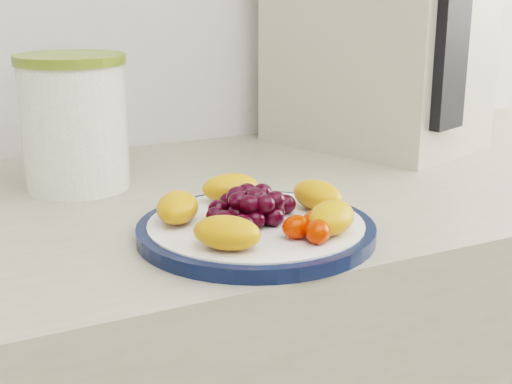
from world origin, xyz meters
name	(u,v)px	position (x,y,z in m)	size (l,w,h in m)	color
plate_rim	(256,231)	(-0.12, 1.02, 0.91)	(0.25, 0.25, 0.01)	#0A1535
plate_face	(256,230)	(-0.12, 1.02, 0.91)	(0.23, 0.23, 0.02)	white
canister	(75,127)	(-0.24, 1.30, 0.98)	(0.13, 0.13, 0.16)	#5A6E27
canister_lid	(70,59)	(-0.24, 1.30, 1.07)	(0.14, 0.14, 0.01)	olive
appliance_body	(377,24)	(0.26, 1.34, 1.10)	(0.22, 0.31, 0.39)	#B6B39B
appliance_panel	(452,25)	(0.26, 1.17, 1.10)	(0.07, 0.02, 0.29)	black
fruit_plate	(258,208)	(-0.12, 1.02, 0.93)	(0.21, 0.21, 0.04)	orange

